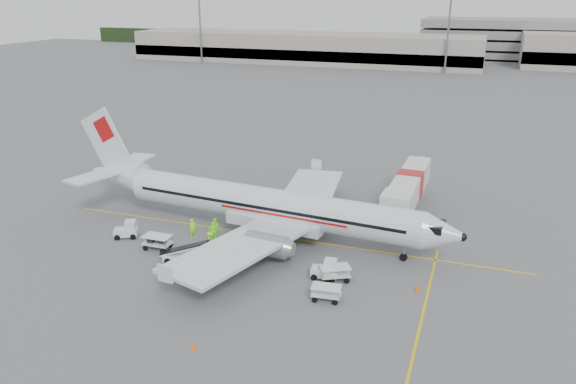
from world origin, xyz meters
name	(u,v)px	position (x,y,z in m)	size (l,w,h in m)	color
ground	(281,237)	(0.00, 0.00, 0.00)	(360.00, 360.00, 0.00)	#56595B
stripe_lead	(281,237)	(0.00, 0.00, 0.01)	(44.00, 0.20, 0.01)	yellow
stripe_cross	(424,307)	(14.00, -8.00, 0.01)	(0.20, 20.00, 0.01)	yellow
terminal_west	(303,48)	(-40.00, 130.00, 4.50)	(110.00, 22.00, 9.00)	gray
parking_garage	(520,38)	(25.00, 160.00, 7.00)	(62.00, 24.00, 14.00)	slate
treeline	(444,44)	(0.00, 175.00, 3.00)	(300.00, 3.00, 6.00)	black
mast_west	(200,27)	(-70.00, 118.00, 11.00)	(3.20, 1.20, 22.00)	slate
mast_center	(448,32)	(5.00, 118.00, 11.00)	(3.20, 1.20, 22.00)	slate
aircraft	(268,183)	(-1.22, 0.08, 5.18)	(37.61, 29.48, 10.37)	white
jet_bridge	(409,193)	(10.21, 10.14, 2.18)	(3.11, 16.58, 4.35)	silver
belt_loader	(187,249)	(-5.56, -7.58, 1.39)	(5.12, 1.92, 2.77)	silver
tug_fore	(324,269)	(5.93, -6.15, 0.81)	(2.09, 1.19, 1.61)	silver
tug_mid	(177,267)	(-5.26, -9.78, 0.79)	(2.05, 1.17, 1.58)	silver
tug_aft	(126,229)	(-13.54, -4.75, 0.81)	(2.10, 1.20, 1.62)	silver
cart_loaded_a	(157,242)	(-9.42, -5.96, 0.65)	(2.48, 1.46, 1.29)	silver
cart_loaded_b	(234,246)	(-2.75, -4.28, 0.57)	(2.20, 1.30, 1.15)	silver
cart_empty_a	(335,274)	(6.85, -6.30, 0.61)	(2.35, 1.39, 1.23)	silver
cart_empty_b	(326,293)	(7.00, -9.38, 0.57)	(2.18, 1.29, 1.13)	silver
cone_nose	(418,287)	(13.23, -5.83, 0.34)	(0.42, 0.42, 0.69)	orange
cone_port	(321,193)	(0.35, 11.92, 0.33)	(0.41, 0.41, 0.66)	orange
cone_stbd	(193,346)	(0.67, -18.06, 0.27)	(0.33, 0.33, 0.54)	orange
crew_a	(193,228)	(-7.63, -2.75, 0.93)	(0.68, 0.45, 1.86)	#80F01E
crew_b	(215,227)	(-5.98, -1.50, 0.82)	(0.80, 0.62, 1.64)	#80F01E
crew_c	(210,240)	(-5.08, -4.27, 0.79)	(1.03, 0.59, 1.59)	#80F01E
crew_d	(213,232)	(-5.49, -2.82, 0.96)	(1.12, 0.47, 1.92)	#80F01E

